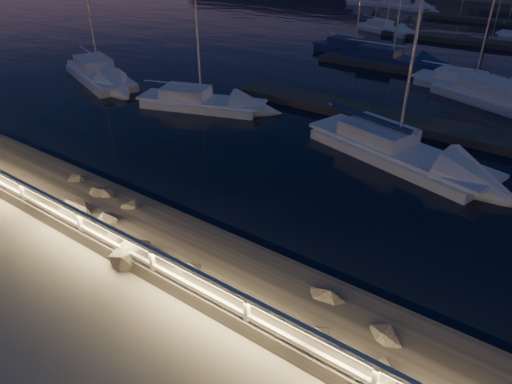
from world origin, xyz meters
TOP-DOWN VIEW (x-y plane):
  - ground at (0.00, 0.00)m, footprint 400.00×400.00m
  - harbor_water at (0.00, 31.22)m, footprint 400.00×440.00m
  - guard_rail at (-0.07, -0.00)m, footprint 44.11×0.12m
  - riprap at (-4.46, 1.25)m, footprint 42.20×2.81m
  - floating_docks at (0.00, 32.50)m, footprint 22.00×36.00m
  - sailboat_a at (-20.21, 12.14)m, footprint 8.19×4.83m
  - sailboat_b at (-11.31, 11.94)m, footprint 7.25×4.18m
  - sailboat_c at (-0.23, 12.06)m, footprint 8.74×4.61m
  - sailboat_e at (-9.80, 28.34)m, footprint 7.34×3.35m
  - sailboat_f at (0.08, 23.94)m, footprint 7.40×2.97m
  - sailboat_g at (2.36, 22.02)m, footprint 9.23×5.77m
  - sailboat_i at (-11.30, 38.53)m, footprint 6.36×3.68m
  - sailboat_j at (-6.36, 27.23)m, footprint 7.78×2.68m
  - sailboat_m at (-20.17, 54.99)m, footprint 6.34×2.30m
  - sailboat_n at (-15.67, 54.79)m, footprint 8.19×4.13m

SIDE VIEW (x-z plane):
  - harbor_water at x=0.00m, z-range -1.27..-0.67m
  - floating_docks at x=0.00m, z-range -0.60..-0.20m
  - sailboat_i at x=-11.30m, z-range -5.47..5.07m
  - sailboat_m at x=-20.17m, z-range -5.52..5.13m
  - sailboat_b at x=-11.31m, z-range -6.16..5.78m
  - sailboat_f at x=0.08m, z-range -6.32..5.96m
  - riprap at x=-4.46m, z-range -0.87..0.54m
  - sailboat_j at x=-6.36m, z-range -6.70..6.37m
  - sailboat_e at x=-9.80m, z-range -6.24..5.91m
  - sailboat_c at x=-0.23m, z-range -7.30..6.98m
  - sailboat_n at x=-15.67m, z-range -6.88..6.57m
  - sailboat_g at x=2.36m, z-range -7.76..7.48m
  - sailboat_a at x=-20.21m, z-range -6.92..6.66m
  - ground at x=0.00m, z-range 0.00..0.00m
  - guard_rail at x=-0.07m, z-range 0.24..1.30m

